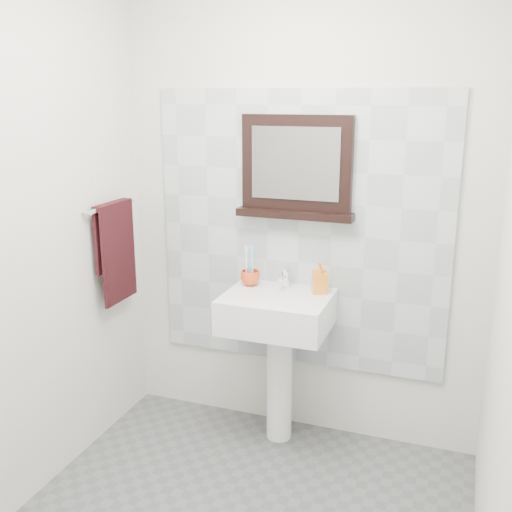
% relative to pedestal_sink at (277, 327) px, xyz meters
% --- Properties ---
extents(back_wall, '(2.00, 0.01, 2.50)m').
position_rel_pedestal_sink_xyz_m(back_wall, '(0.05, 0.23, 0.57)').
color(back_wall, silver).
rests_on(back_wall, ground).
extents(front_wall, '(2.00, 0.01, 2.50)m').
position_rel_pedestal_sink_xyz_m(front_wall, '(0.05, -1.97, 0.57)').
color(front_wall, silver).
rests_on(front_wall, ground).
extents(left_wall, '(0.01, 2.20, 2.50)m').
position_rel_pedestal_sink_xyz_m(left_wall, '(-0.95, -0.87, 0.57)').
color(left_wall, silver).
rests_on(left_wall, ground).
extents(right_wall, '(0.01, 2.20, 2.50)m').
position_rel_pedestal_sink_xyz_m(right_wall, '(1.05, -0.87, 0.57)').
color(right_wall, silver).
rests_on(right_wall, ground).
extents(splashback, '(1.60, 0.02, 1.50)m').
position_rel_pedestal_sink_xyz_m(splashback, '(0.05, 0.21, 0.47)').
color(splashback, '#B2BCC1').
rests_on(splashback, back_wall).
extents(pedestal_sink, '(0.55, 0.44, 0.96)m').
position_rel_pedestal_sink_xyz_m(pedestal_sink, '(0.00, 0.00, 0.00)').
color(pedestal_sink, white).
rests_on(pedestal_sink, ground).
extents(toothbrush_cup, '(0.13, 0.13, 0.08)m').
position_rel_pedestal_sink_xyz_m(toothbrush_cup, '(-0.19, 0.10, 0.22)').
color(toothbrush_cup, '#D94419').
rests_on(toothbrush_cup, pedestal_sink).
extents(toothbrushes, '(0.05, 0.04, 0.21)m').
position_rel_pedestal_sink_xyz_m(toothbrushes, '(-0.19, 0.10, 0.31)').
color(toothbrushes, white).
rests_on(toothbrushes, toothbrush_cup).
extents(soap_dispenser, '(0.10, 0.10, 0.17)m').
position_rel_pedestal_sink_xyz_m(soap_dispenser, '(0.20, 0.10, 0.27)').
color(soap_dispenser, '#E4571A').
rests_on(soap_dispenser, pedestal_sink).
extents(framed_mirror, '(0.63, 0.11, 0.53)m').
position_rel_pedestal_sink_xyz_m(framed_mirror, '(0.04, 0.19, 0.81)').
color(framed_mirror, black).
rests_on(framed_mirror, back_wall).
extents(towel_bar, '(0.07, 0.40, 0.03)m').
position_rel_pedestal_sink_xyz_m(towel_bar, '(-0.90, -0.12, 0.62)').
color(towel_bar, silver).
rests_on(towel_bar, left_wall).
extents(hand_towel, '(0.06, 0.30, 0.55)m').
position_rel_pedestal_sink_xyz_m(hand_towel, '(-0.89, -0.12, 0.40)').
color(hand_towel, black).
rests_on(hand_towel, towel_bar).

